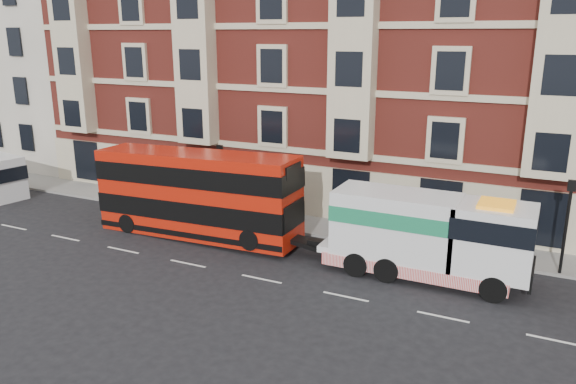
# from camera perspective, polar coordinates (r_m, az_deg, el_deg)

# --- Properties ---
(ground) EXTENTS (120.00, 120.00, 0.00)m
(ground) POSITION_cam_1_polar(r_m,az_deg,el_deg) (25.44, -2.70, -8.83)
(ground) COLOR black
(ground) RESTS_ON ground
(sidewalk) EXTENTS (90.00, 3.00, 0.15)m
(sidewalk) POSITION_cam_1_polar(r_m,az_deg,el_deg) (31.72, 3.78, -3.60)
(sidewalk) COLOR slate
(sidewalk) RESTS_ON ground
(victorian_terrace) EXTENTS (45.00, 12.00, 20.40)m
(victorian_terrace) POSITION_cam_1_polar(r_m,az_deg,el_deg) (36.84, 9.38, 14.79)
(victorian_terrace) COLOR maroon
(victorian_terrace) RESTS_ON ground
(cream_block) EXTENTS (16.00, 10.00, 16.80)m
(cream_block) POSITION_cam_1_polar(r_m,az_deg,el_deg) (53.58, -24.92, 11.99)
(cream_block) COLOR beige
(cream_block) RESTS_ON ground
(lamp_post_west) EXTENTS (0.35, 0.15, 4.35)m
(lamp_post_west) POSITION_cam_1_polar(r_m,az_deg,el_deg) (32.51, -6.86, 1.60)
(lamp_post_west) COLOR black
(lamp_post_west) RESTS_ON sidewalk
(lamp_post_east) EXTENTS (0.35, 0.15, 4.35)m
(lamp_post_east) POSITION_cam_1_polar(r_m,az_deg,el_deg) (27.65, 26.49, -2.56)
(lamp_post_east) COLOR black
(lamp_post_east) RESTS_ON sidewalk
(double_decker_bus) EXTENTS (11.40, 2.62, 4.62)m
(double_decker_bus) POSITION_cam_1_polar(r_m,az_deg,el_deg) (30.12, -9.26, -0.10)
(double_decker_bus) COLOR red
(double_decker_bus) RESTS_ON ground
(tow_truck) EXTENTS (9.13, 2.70, 3.80)m
(tow_truck) POSITION_cam_1_polar(r_m,az_deg,el_deg) (25.58, 13.63, -4.26)
(tow_truck) COLOR silver
(tow_truck) RESTS_ON ground
(pedestrian) EXTENTS (0.72, 0.58, 1.70)m
(pedestrian) POSITION_cam_1_polar(r_m,az_deg,el_deg) (35.74, -13.52, -0.21)
(pedestrian) COLOR #1F1B36
(pedestrian) RESTS_ON sidewalk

